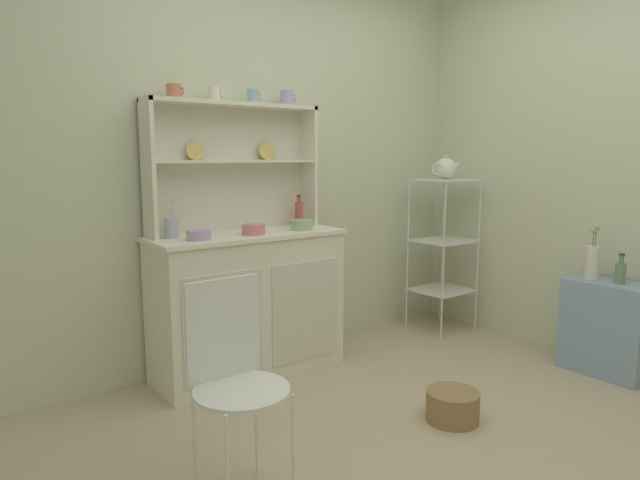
# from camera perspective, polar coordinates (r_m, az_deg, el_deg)

# --- Properties ---
(ground_plane) EXTENTS (3.84, 3.84, 0.00)m
(ground_plane) POSITION_cam_1_polar(r_m,az_deg,el_deg) (2.72, 14.09, -20.37)
(ground_plane) COLOR tan
(ground_plane) RESTS_ON ground
(wall_back) EXTENTS (3.84, 0.05, 2.50)m
(wall_back) POSITION_cam_1_polar(r_m,az_deg,el_deg) (3.62, -5.65, 7.72)
(wall_back) COLOR beige
(wall_back) RESTS_ON ground
(hutch_cabinet) EXTENTS (1.16, 0.45, 0.86)m
(hutch_cabinet) POSITION_cam_1_polar(r_m,az_deg,el_deg) (3.37, -7.36, -6.33)
(hutch_cabinet) COLOR silver
(hutch_cabinet) RESTS_ON ground
(hutch_shelf_unit) EXTENTS (1.09, 0.18, 0.76)m
(hutch_shelf_unit) POSITION_cam_1_polar(r_m,az_deg,el_deg) (3.40, -9.04, 8.40)
(hutch_shelf_unit) COLOR silver
(hutch_shelf_unit) RESTS_ON hutch_cabinet
(bakers_rack) EXTENTS (0.40, 0.37, 1.14)m
(bakers_rack) POSITION_cam_1_polar(r_m,az_deg,el_deg) (4.22, 12.58, 0.36)
(bakers_rack) COLOR silver
(bakers_rack) RESTS_ON ground
(side_shelf_blue) EXTENTS (0.28, 0.48, 0.56)m
(side_shelf_blue) POSITION_cam_1_polar(r_m,az_deg,el_deg) (3.79, 27.49, -8.02)
(side_shelf_blue) COLOR #849EBC
(side_shelf_blue) RESTS_ON ground
(wire_chair) EXTENTS (0.36, 0.36, 0.85)m
(wire_chair) POSITION_cam_1_polar(r_m,az_deg,el_deg) (2.15, -8.85, -12.98)
(wire_chair) COLOR white
(wire_chair) RESTS_ON ground
(floor_basket) EXTENTS (0.26, 0.26, 0.15)m
(floor_basket) POSITION_cam_1_polar(r_m,az_deg,el_deg) (2.95, 13.49, -16.26)
(floor_basket) COLOR #93754C
(floor_basket) RESTS_ON ground
(cup_terracotta_0) EXTENTS (0.09, 0.08, 0.08)m
(cup_terracotta_0) POSITION_cam_1_polar(r_m,az_deg,el_deg) (3.22, -14.82, 14.59)
(cup_terracotta_0) COLOR #C67556
(cup_terracotta_0) RESTS_ON hutch_shelf_unit
(cup_cream_1) EXTENTS (0.08, 0.06, 0.08)m
(cup_cream_1) POSITION_cam_1_polar(r_m,az_deg,el_deg) (3.32, -10.82, 14.59)
(cup_cream_1) COLOR silver
(cup_cream_1) RESTS_ON hutch_shelf_unit
(cup_sky_2) EXTENTS (0.08, 0.07, 0.08)m
(cup_sky_2) POSITION_cam_1_polar(r_m,az_deg,el_deg) (3.44, -6.93, 14.47)
(cup_sky_2) COLOR #8EB2D1
(cup_sky_2) RESTS_ON hutch_shelf_unit
(cup_lilac_3) EXTENTS (0.10, 0.08, 0.09)m
(cup_lilac_3) POSITION_cam_1_polar(r_m,az_deg,el_deg) (3.57, -3.42, 14.37)
(cup_lilac_3) COLOR #B79ECC
(cup_lilac_3) RESTS_ON hutch_shelf_unit
(bowl_mixing_large) EXTENTS (0.13, 0.13, 0.05)m
(bowl_mixing_large) POSITION_cam_1_polar(r_m,az_deg,el_deg) (3.06, -12.38, 0.51)
(bowl_mixing_large) COLOR #B79ECC
(bowl_mixing_large) RESTS_ON hutch_cabinet
(bowl_floral_medium) EXTENTS (0.13, 0.13, 0.06)m
(bowl_floral_medium) POSITION_cam_1_polar(r_m,az_deg,el_deg) (3.22, -6.87, 1.08)
(bowl_floral_medium) COLOR #D17A84
(bowl_floral_medium) RESTS_ON hutch_cabinet
(bowl_cream_small) EXTENTS (0.13, 0.13, 0.06)m
(bowl_cream_small) POSITION_cam_1_polar(r_m,az_deg,el_deg) (3.40, -1.91, 1.57)
(bowl_cream_small) COLOR #9EB78E
(bowl_cream_small) RESTS_ON hutch_cabinet
(jam_bottle) EXTENTS (0.05, 0.05, 0.20)m
(jam_bottle) POSITION_cam_1_polar(r_m,az_deg,el_deg) (3.57, -2.19, 2.79)
(jam_bottle) COLOR #B74C47
(jam_bottle) RESTS_ON hutch_cabinet
(utensil_jar) EXTENTS (0.08, 0.08, 0.23)m
(utensil_jar) POSITION_cam_1_polar(r_m,az_deg,el_deg) (3.16, -15.02, 1.27)
(utensil_jar) COLOR #B2B7C6
(utensil_jar) RESTS_ON hutch_cabinet
(porcelain_teapot) EXTENTS (0.25, 0.16, 0.18)m
(porcelain_teapot) POSITION_cam_1_polar(r_m,az_deg,el_deg) (4.17, 12.79, 7.21)
(porcelain_teapot) COLOR white
(porcelain_teapot) RESTS_ON bakers_rack
(flower_vase) EXTENTS (0.08, 0.08, 0.34)m
(flower_vase) POSITION_cam_1_polar(r_m,az_deg,el_deg) (3.76, 26.27, -1.82)
(flower_vase) COLOR silver
(flower_vase) RESTS_ON side_shelf_blue
(oil_bottle) EXTENTS (0.06, 0.06, 0.18)m
(oil_bottle) POSITION_cam_1_polar(r_m,az_deg,el_deg) (3.69, 28.54, -2.90)
(oil_bottle) COLOR #6B8C60
(oil_bottle) RESTS_ON side_shelf_blue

